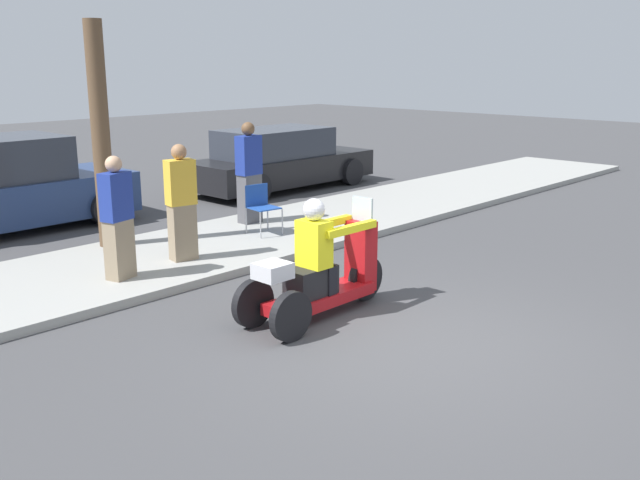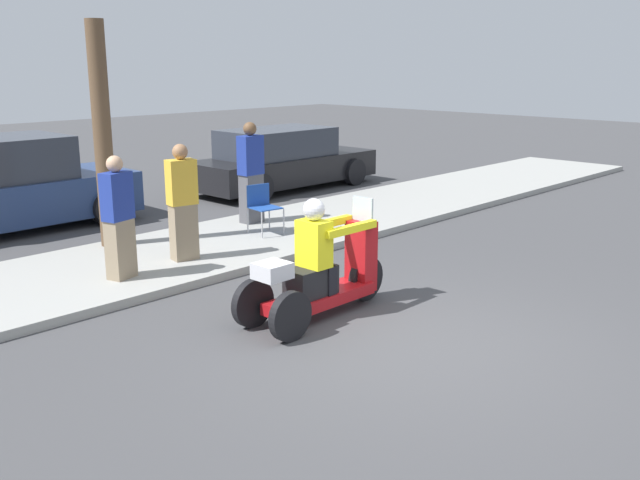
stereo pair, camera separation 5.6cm
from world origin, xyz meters
The scene contains 10 objects.
ground_plane centered at (0.00, 0.00, 0.00)m, with size 60.00×60.00×0.00m, color #424244.
sidewalk_strip centered at (0.00, 4.60, 0.06)m, with size 28.00×2.80×0.12m.
motorcycle_trike centered at (-0.08, 1.28, 0.52)m, with size 2.20×0.72×1.45m.
spectator_end_of_line centered at (-1.11, 4.01, 0.92)m, with size 0.44×0.33×1.66m.
spectator_mid_group centered at (2.33, 5.32, 0.99)m, with size 0.44×0.27×1.80m.
spectator_with_child centered at (0.03, 4.16, 0.94)m, with size 0.44×0.31×1.70m.
folding_chair_set_back centered at (1.93, 4.57, 0.62)m, with size 0.52×0.52×0.82m.
parked_car_lot_left centered at (-0.79, 8.39, 0.78)m, with size 4.35×2.05×1.67m.
parked_car_lot_right centered at (5.50, 7.90, 0.68)m, with size 4.72×1.93×1.43m.
tree_trunk centered at (-0.30, 5.70, 1.85)m, with size 0.28×0.28×3.46m.
Camera 1 is at (-5.94, -4.28, 3.00)m, focal length 40.00 mm.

